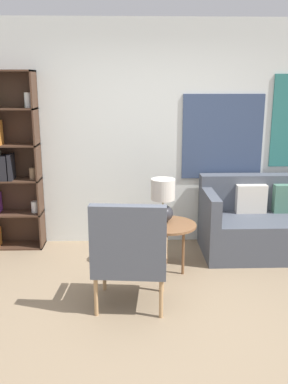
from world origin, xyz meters
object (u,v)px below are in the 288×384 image
object	(u,v)px
side_table	(168,228)
table_lamp	(163,199)
armchair	(129,251)
couch	(271,224)

from	to	relation	value
side_table	table_lamp	bearing A→B (deg)	122.40
armchair	side_table	size ratio (longest dim) A/B	1.68
side_table	table_lamp	size ratio (longest dim) A/B	1.28
side_table	table_lamp	xyz separation A→B (m)	(-0.05, 0.08, 0.30)
couch	side_table	world-z (taller)	couch
side_table	couch	bearing A→B (deg)	21.65
armchair	side_table	distance (m)	0.90
couch	table_lamp	world-z (taller)	table_lamp
armchair	table_lamp	xyz separation A→B (m)	(0.36, 0.88, 0.22)
armchair	couch	size ratio (longest dim) A/B	0.61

